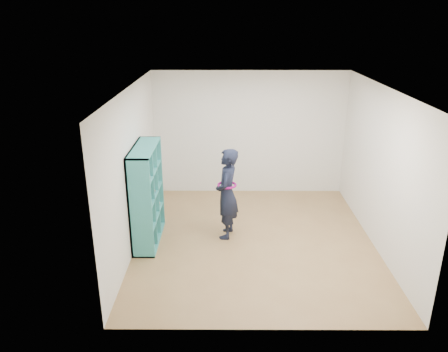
{
  "coord_description": "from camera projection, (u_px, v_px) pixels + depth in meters",
  "views": [
    {
      "loc": [
        -0.5,
        -6.63,
        3.66
      ],
      "look_at": [
        -0.53,
        0.3,
        1.07
      ],
      "focal_mm": 35.0,
      "sensor_mm": 36.0,
      "label": 1
    }
  ],
  "objects": [
    {
      "name": "wall_left",
      "position": [
        133.0,
        169.0,
        7.04
      ],
      "size": [
        0.02,
        4.5,
        2.6
      ],
      "primitive_type": "cube",
      "color": "silver",
      "rests_on": "floor"
    },
    {
      "name": "bookshelf",
      "position": [
        145.0,
        196.0,
        7.24
      ],
      "size": [
        0.36,
        1.25,
        1.67
      ],
      "color": "teal",
      "rests_on": "floor"
    },
    {
      "name": "person",
      "position": [
        227.0,
        194.0,
        7.39
      ],
      "size": [
        0.46,
        0.63,
        1.58
      ],
      "rotation": [
        0.0,
        0.0,
        -1.73
      ],
      "color": "black",
      "rests_on": "floor"
    },
    {
      "name": "wall_back",
      "position": [
        249.0,
        133.0,
        9.14
      ],
      "size": [
        4.0,
        0.02,
        2.6
      ],
      "primitive_type": "cube",
      "color": "silver",
      "rests_on": "floor"
    },
    {
      "name": "wall_front",
      "position": [
        270.0,
        236.0,
        4.92
      ],
      "size": [
        4.0,
        0.02,
        2.6
      ],
      "primitive_type": "cube",
      "color": "silver",
      "rests_on": "floor"
    },
    {
      "name": "ceiling",
      "position": [
        259.0,
        88.0,
        6.58
      ],
      "size": [
        4.5,
        4.5,
        0.0
      ],
      "primitive_type": "plane",
      "color": "white",
      "rests_on": "wall_back"
    },
    {
      "name": "floor",
      "position": [
        255.0,
        241.0,
        7.49
      ],
      "size": [
        4.5,
        4.5,
        0.0
      ],
      "primitive_type": "plane",
      "color": "olive",
      "rests_on": "ground"
    },
    {
      "name": "smartphone",
      "position": [
        219.0,
        186.0,
        7.45
      ],
      "size": [
        0.02,
        0.11,
        0.13
      ],
      "rotation": [
        0.48,
        0.0,
        0.06
      ],
      "color": "silver",
      "rests_on": "person"
    },
    {
      "name": "wall_right",
      "position": [
        381.0,
        170.0,
        7.02
      ],
      "size": [
        0.02,
        4.5,
        2.6
      ],
      "primitive_type": "cube",
      "color": "silver",
      "rests_on": "floor"
    }
  ]
}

